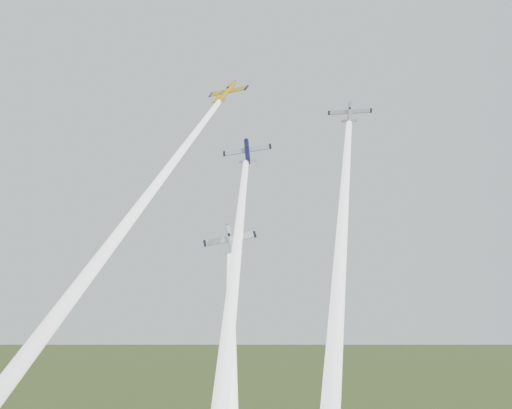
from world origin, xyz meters
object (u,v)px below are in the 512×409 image
Objects in this scene: plane_yellow at (226,92)px; plane_silver_low at (230,240)px; plane_navy at (247,151)px; plane_silver_right at (350,112)px.

plane_yellow is 1.08× the size of plane_silver_low.
plane_yellow is 1.05× the size of plane_navy.
plane_silver_low is (-0.54, -10.26, -16.01)m from plane_navy.
plane_navy is 1.14× the size of plane_silver_right.
plane_navy is 18.34m from plane_silver_right.
plane_yellow is at bearing 91.87° from plane_silver_low.
plane_yellow is 35.46m from plane_silver_low.
plane_yellow is 25.57m from plane_silver_right.
plane_yellow is at bearing 162.52° from plane_silver_right.
plane_yellow is at bearing 117.01° from plane_navy.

